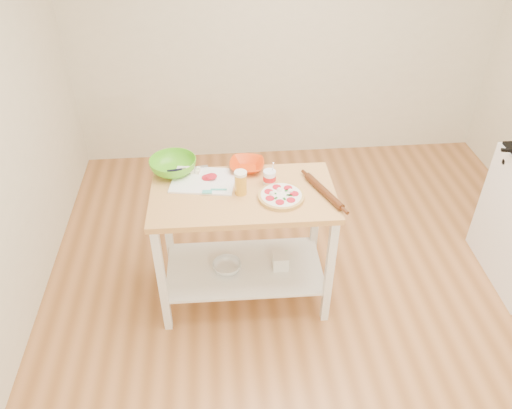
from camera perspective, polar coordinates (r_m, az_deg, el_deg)
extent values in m
cube|color=#B57542|center=(3.59, 7.87, -12.65)|extent=(4.00, 4.50, 0.02)
cube|color=beige|center=(4.76, 3.55, 20.32)|extent=(4.00, 0.02, 2.70)
cube|color=tan|center=(3.11, -1.49, 1.06)|extent=(1.16, 0.65, 0.04)
cube|color=white|center=(3.52, -1.33, -7.30)|extent=(1.08, 0.59, 0.02)
cube|color=white|center=(3.23, -10.69, -8.70)|extent=(0.05, 0.05, 0.86)
cube|color=white|center=(3.62, -10.05, -2.61)|extent=(0.05, 0.05, 0.86)
cube|color=white|center=(3.26, 8.36, -7.76)|extent=(0.05, 0.05, 0.86)
cube|color=white|center=(3.65, 6.76, -1.84)|extent=(0.05, 0.05, 0.86)
cylinder|color=tan|center=(3.05, 2.89, 0.85)|extent=(0.29, 0.29, 0.02)
cylinder|color=tan|center=(3.04, 2.89, 1.04)|extent=(0.29, 0.29, 0.01)
cylinder|color=white|center=(3.04, 2.89, 1.05)|extent=(0.25, 0.25, 0.01)
cylinder|color=red|center=(3.05, 4.41, 1.23)|extent=(0.05, 0.05, 0.01)
cylinder|color=red|center=(3.10, 3.68, 1.89)|extent=(0.05, 0.05, 0.01)
cylinder|color=red|center=(3.10, 2.39, 1.99)|extent=(0.05, 0.05, 0.01)
cylinder|color=red|center=(3.06, 1.46, 1.48)|extent=(0.05, 0.05, 0.01)
cylinder|color=red|center=(3.00, 1.59, 0.70)|extent=(0.05, 0.05, 0.01)
cylinder|color=red|center=(2.97, 2.74, 0.25)|extent=(0.05, 0.05, 0.01)
cylinder|color=red|center=(3.00, 4.01, 0.50)|extent=(0.05, 0.05, 0.01)
sphere|color=white|center=(3.07, 3.93, 1.51)|extent=(0.03, 0.03, 0.03)
sphere|color=white|center=(3.08, 2.68, 1.66)|extent=(0.03, 0.03, 0.03)
sphere|color=white|center=(3.04, 1.82, 1.23)|extent=(0.03, 0.03, 0.03)
plane|color=#145216|center=(3.03, 3.74, 1.12)|extent=(0.03, 0.03, 0.00)
plane|color=#145216|center=(3.07, 3.51, 1.64)|extent=(0.03, 0.03, 0.00)
plane|color=#145216|center=(3.08, 2.55, 1.72)|extent=(0.03, 0.03, 0.00)
plane|color=#145216|center=(3.04, 2.13, 1.29)|extent=(0.03, 0.03, 0.00)
plane|color=#145216|center=(3.00, 2.28, 0.75)|extent=(0.03, 0.03, 0.00)
plane|color=#145216|center=(3.00, 3.27, 0.67)|extent=(0.03, 0.03, 0.00)
plane|color=#145216|center=(3.03, 3.97, 1.09)|extent=(0.03, 0.03, 0.00)
cube|color=white|center=(3.22, -6.02, 2.75)|extent=(0.45, 0.36, 0.01)
cube|color=#F4EACC|center=(3.29, -7.90, 3.77)|extent=(0.03, 0.03, 0.02)
cube|color=#F4EACC|center=(3.28, -7.30, 3.75)|extent=(0.03, 0.03, 0.02)
cube|color=#F4EACC|center=(3.27, -6.70, 3.73)|extent=(0.03, 0.03, 0.02)
cube|color=#F4EACC|center=(3.32, -7.79, 4.10)|extent=(0.03, 0.03, 0.02)
cube|color=#F4EACC|center=(3.31, -7.19, 4.08)|extent=(0.03, 0.03, 0.02)
cube|color=#F4EACC|center=(3.30, -6.59, 4.06)|extent=(0.03, 0.03, 0.02)
cylinder|color=red|center=(3.22, -5.62, 3.08)|extent=(0.07, 0.07, 0.01)
cylinder|color=red|center=(3.22, -5.36, 3.16)|extent=(0.07, 0.07, 0.01)
cylinder|color=red|center=(3.21, -5.10, 3.23)|extent=(0.07, 0.07, 0.01)
cube|color=#47BBAE|center=(3.09, -5.61, 1.44)|extent=(0.06, 0.04, 0.01)
cylinder|color=#47BBAE|center=(3.11, -4.29, 1.74)|extent=(0.10, 0.02, 0.01)
cube|color=silver|center=(3.34, -7.07, 4.18)|extent=(0.18, 0.05, 0.00)
cube|color=black|center=(3.31, -9.27, 3.83)|extent=(0.10, 0.04, 0.01)
imported|color=red|center=(3.31, -1.05, 4.47)|extent=(0.26, 0.26, 0.06)
imported|color=#52B41C|center=(3.31, -9.45, 4.40)|extent=(0.36, 0.36, 0.10)
cylinder|color=gold|center=(3.06, -1.76, 2.35)|extent=(0.07, 0.07, 0.14)
cylinder|color=white|center=(3.01, -1.79, 3.58)|extent=(0.08, 0.08, 0.02)
cylinder|color=white|center=(3.15, 1.55, 3.08)|extent=(0.08, 0.08, 0.10)
cylinder|color=red|center=(3.15, 1.55, 3.08)|extent=(0.08, 0.08, 0.04)
cylinder|color=silver|center=(3.11, 1.94, 4.26)|extent=(0.01, 0.05, 0.10)
cylinder|color=#502712|center=(3.10, 7.76, 1.51)|extent=(0.18, 0.37, 0.04)
imported|color=silver|center=(3.47, -3.33, -7.10)|extent=(0.25, 0.25, 0.06)
cube|color=white|center=(3.48, 2.82, -6.47)|extent=(0.11, 0.11, 0.11)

